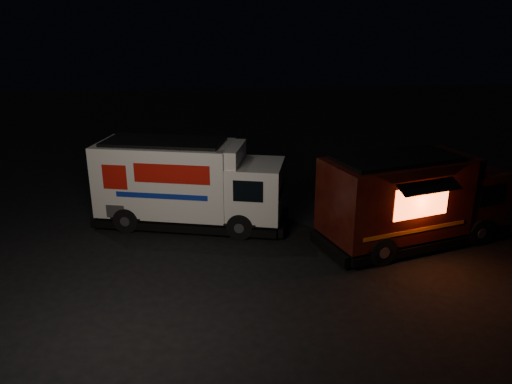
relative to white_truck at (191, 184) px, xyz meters
name	(u,v)px	position (x,y,z in m)	size (l,w,h in m)	color
ground	(207,268)	(0.51, -3.45, -1.52)	(80.00, 80.00, 0.00)	black
white_truck	(191,184)	(0.00, 0.00, 0.00)	(6.73, 2.29, 3.05)	silver
red_truck	(415,199)	(7.25, -2.11, -0.03)	(6.41, 2.36, 2.98)	#3D130B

